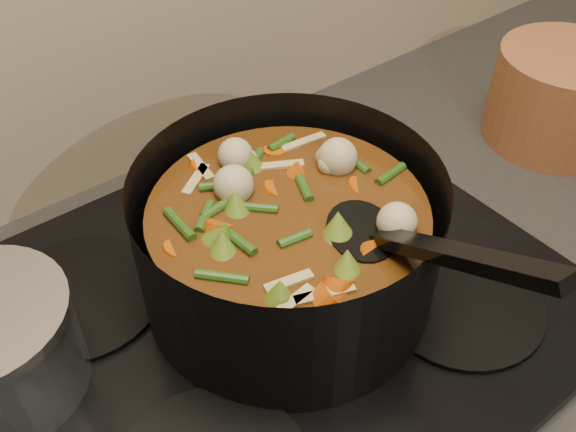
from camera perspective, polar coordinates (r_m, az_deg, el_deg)
stovetop at (r=0.71m, az=-1.64°, el=-7.95°), size 0.62×0.54×0.03m
stockpot at (r=0.66m, az=0.05°, el=-2.34°), size 0.38×0.46×0.23m
terracotta_crock at (r=1.00m, az=22.98°, el=9.71°), size 0.24×0.24×0.13m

